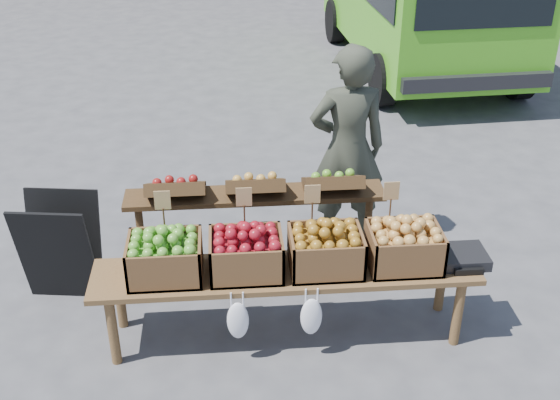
{
  "coord_description": "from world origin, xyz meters",
  "views": [
    {
      "loc": [
        0.01,
        -4.34,
        3.36
      ],
      "look_at": [
        0.39,
        0.18,
        0.85
      ],
      "focal_mm": 45.0,
      "sensor_mm": 36.0,
      "label": 1
    }
  ],
  "objects_px": {
    "crate_russet_pears": "(246,255)",
    "weighing_scale": "(462,257)",
    "crate_red_apples": "(326,251)",
    "crate_golden_apples": "(165,259)",
    "vendor": "(347,149)",
    "chalkboard_sign": "(60,248)",
    "display_bench": "(286,303)",
    "back_table": "(256,224)",
    "crate_green_apples": "(404,247)"
  },
  "relations": [
    {
      "from": "crate_russet_pears",
      "to": "weighing_scale",
      "type": "distance_m",
      "value": 1.53
    },
    {
      "from": "crate_red_apples",
      "to": "crate_golden_apples",
      "type": "bearing_deg",
      "value": 180.0
    },
    {
      "from": "vendor",
      "to": "crate_golden_apples",
      "type": "xyz_separation_m",
      "value": [
        -1.45,
        -1.25,
        -0.19
      ]
    },
    {
      "from": "crate_russet_pears",
      "to": "chalkboard_sign",
      "type": "bearing_deg",
      "value": 155.94
    },
    {
      "from": "weighing_scale",
      "to": "display_bench",
      "type": "bearing_deg",
      "value": 180.0
    },
    {
      "from": "crate_golden_apples",
      "to": "weighing_scale",
      "type": "distance_m",
      "value": 2.08
    },
    {
      "from": "crate_russet_pears",
      "to": "crate_red_apples",
      "type": "relative_size",
      "value": 1.0
    },
    {
      "from": "crate_red_apples",
      "to": "display_bench",
      "type": "bearing_deg",
      "value": 180.0
    },
    {
      "from": "display_bench",
      "to": "crate_russet_pears",
      "type": "distance_m",
      "value": 0.51
    },
    {
      "from": "vendor",
      "to": "back_table",
      "type": "xyz_separation_m",
      "value": [
        -0.8,
        -0.53,
        -0.38
      ]
    },
    {
      "from": "back_table",
      "to": "crate_golden_apples",
      "type": "xyz_separation_m",
      "value": [
        -0.65,
        -0.72,
        0.19
      ]
    },
    {
      "from": "crate_green_apples",
      "to": "display_bench",
      "type": "bearing_deg",
      "value": 180.0
    },
    {
      "from": "chalkboard_sign",
      "to": "weighing_scale",
      "type": "distance_m",
      "value": 3.0
    },
    {
      "from": "back_table",
      "to": "crate_golden_apples",
      "type": "bearing_deg",
      "value": -132.11
    },
    {
      "from": "chalkboard_sign",
      "to": "display_bench",
      "type": "bearing_deg",
      "value": -12.21
    },
    {
      "from": "crate_russet_pears",
      "to": "crate_green_apples",
      "type": "bearing_deg",
      "value": 0.0
    },
    {
      "from": "weighing_scale",
      "to": "back_table",
      "type": "bearing_deg",
      "value": 153.18
    },
    {
      "from": "vendor",
      "to": "back_table",
      "type": "height_order",
      "value": "vendor"
    },
    {
      "from": "crate_red_apples",
      "to": "weighing_scale",
      "type": "distance_m",
      "value": 0.98
    },
    {
      "from": "crate_russet_pears",
      "to": "weighing_scale",
      "type": "relative_size",
      "value": 1.47
    },
    {
      "from": "crate_golden_apples",
      "to": "crate_green_apples",
      "type": "xyz_separation_m",
      "value": [
        1.65,
        0.0,
        0.0
      ]
    },
    {
      "from": "chalkboard_sign",
      "to": "crate_red_apples",
      "type": "bearing_deg",
      "value": -9.53
    },
    {
      "from": "back_table",
      "to": "display_bench",
      "type": "distance_m",
      "value": 0.78
    },
    {
      "from": "chalkboard_sign",
      "to": "crate_red_apples",
      "type": "xyz_separation_m",
      "value": [
        1.95,
        -0.63,
        0.28
      ]
    },
    {
      "from": "crate_russet_pears",
      "to": "crate_green_apples",
      "type": "height_order",
      "value": "same"
    },
    {
      "from": "back_table",
      "to": "weighing_scale",
      "type": "height_order",
      "value": "back_table"
    },
    {
      "from": "back_table",
      "to": "crate_russet_pears",
      "type": "distance_m",
      "value": 0.75
    },
    {
      "from": "crate_golden_apples",
      "to": "vendor",
      "type": "bearing_deg",
      "value": 40.58
    },
    {
      "from": "back_table",
      "to": "crate_green_apples",
      "type": "bearing_deg",
      "value": -35.78
    },
    {
      "from": "vendor",
      "to": "crate_golden_apples",
      "type": "bearing_deg",
      "value": 36.64
    },
    {
      "from": "crate_green_apples",
      "to": "crate_red_apples",
      "type": "bearing_deg",
      "value": 180.0
    },
    {
      "from": "vendor",
      "to": "crate_russet_pears",
      "type": "height_order",
      "value": "vendor"
    },
    {
      "from": "chalkboard_sign",
      "to": "display_bench",
      "type": "height_order",
      "value": "chalkboard_sign"
    },
    {
      "from": "crate_green_apples",
      "to": "back_table",
      "type": "bearing_deg",
      "value": 144.22
    },
    {
      "from": "vendor",
      "to": "crate_green_apples",
      "type": "distance_m",
      "value": 1.27
    },
    {
      "from": "back_table",
      "to": "crate_golden_apples",
      "type": "height_order",
      "value": "back_table"
    },
    {
      "from": "display_bench",
      "to": "crate_russet_pears",
      "type": "relative_size",
      "value": 5.4
    },
    {
      "from": "crate_golden_apples",
      "to": "crate_green_apples",
      "type": "height_order",
      "value": "same"
    },
    {
      "from": "display_bench",
      "to": "crate_red_apples",
      "type": "xyz_separation_m",
      "value": [
        0.28,
        0.0,
        0.42
      ]
    },
    {
      "from": "vendor",
      "to": "crate_russet_pears",
      "type": "distance_m",
      "value": 1.55
    },
    {
      "from": "vendor",
      "to": "crate_red_apples",
      "type": "xyz_separation_m",
      "value": [
        -0.35,
        -1.25,
        -0.19
      ]
    },
    {
      "from": "crate_golden_apples",
      "to": "weighing_scale",
      "type": "height_order",
      "value": "crate_golden_apples"
    },
    {
      "from": "crate_red_apples",
      "to": "vendor",
      "type": "bearing_deg",
      "value": 74.13
    },
    {
      "from": "vendor",
      "to": "weighing_scale",
      "type": "bearing_deg",
      "value": 112.57
    },
    {
      "from": "weighing_scale",
      "to": "crate_russet_pears",
      "type": "bearing_deg",
      "value": 180.0
    },
    {
      "from": "chalkboard_sign",
      "to": "vendor",
      "type": "bearing_deg",
      "value": 23.24
    },
    {
      "from": "crate_red_apples",
      "to": "crate_green_apples",
      "type": "height_order",
      "value": "same"
    },
    {
      "from": "back_table",
      "to": "crate_red_apples",
      "type": "relative_size",
      "value": 4.2
    },
    {
      "from": "vendor",
      "to": "weighing_scale",
      "type": "height_order",
      "value": "vendor"
    },
    {
      "from": "vendor",
      "to": "crate_green_apples",
      "type": "height_order",
      "value": "vendor"
    }
  ]
}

